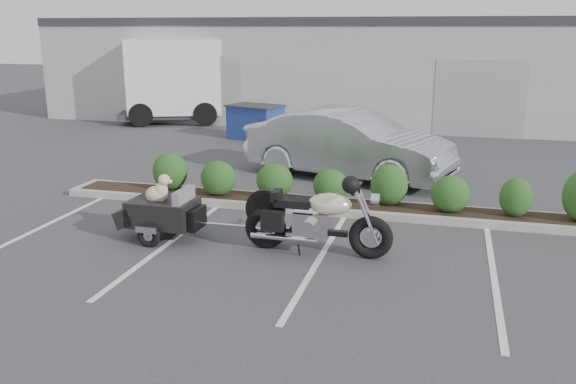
% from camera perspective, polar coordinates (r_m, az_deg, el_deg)
% --- Properties ---
extents(ground, '(90.00, 90.00, 0.00)m').
position_cam_1_polar(ground, '(10.79, -2.64, -4.57)').
color(ground, '#38383A').
rests_on(ground, ground).
extents(planter_kerb, '(12.00, 1.00, 0.15)m').
position_cam_1_polar(planter_kerb, '(12.57, 4.75, -1.37)').
color(planter_kerb, '#9E9E93').
rests_on(planter_kerb, ground).
extents(building, '(26.00, 10.00, 4.00)m').
position_cam_1_polar(building, '(26.90, 8.56, 11.49)').
color(building, '#9EA099').
rests_on(building, ground).
extents(motorcycle, '(2.51, 0.85, 1.45)m').
position_cam_1_polar(motorcycle, '(10.01, 2.67, -2.67)').
color(motorcycle, black).
rests_on(motorcycle, ground).
extents(pet_trailer, '(2.00, 1.11, 1.20)m').
position_cam_1_polar(pet_trailer, '(10.96, -11.69, -1.78)').
color(pet_trailer, black).
rests_on(pet_trailer, ground).
extents(sedan, '(5.47, 3.19, 1.70)m').
position_cam_1_polar(sedan, '(15.17, 5.69, 4.49)').
color(sedan, silver).
rests_on(sedan, ground).
extents(dumpster, '(2.01, 1.65, 1.14)m').
position_cam_1_polar(dumpster, '(20.59, -3.06, 6.58)').
color(dumpster, navy).
rests_on(dumpster, ground).
extents(delivery_truck, '(7.33, 4.56, 3.20)m').
position_cam_1_polar(delivery_truck, '(24.53, -7.37, 10.11)').
color(delivery_truck, white).
rests_on(delivery_truck, ground).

